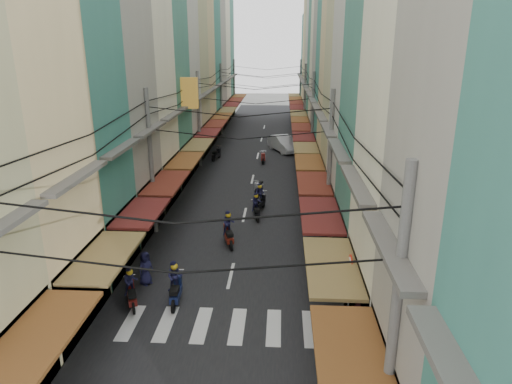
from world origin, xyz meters
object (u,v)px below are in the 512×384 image
at_px(white_car, 284,151).
at_px(traffic_sign, 350,276).
at_px(bicycle, 368,291).
at_px(market_umbrella, 391,305).

bearing_deg(white_car, traffic_sign, -109.69).
bearing_deg(traffic_sign, white_car, 94.36).
bearing_deg(traffic_sign, bicycle, 66.67).
relative_size(white_car, market_umbrella, 2.12).
xyz_separation_m(market_umbrella, traffic_sign, (-1.12, 1.66, 0.09)).
xyz_separation_m(white_car, market_umbrella, (3.43, -32.05, 2.32)).
height_order(bicycle, traffic_sign, traffic_sign).
height_order(white_car, traffic_sign, traffic_sign).
relative_size(bicycle, traffic_sign, 0.53).
xyz_separation_m(white_car, bicycle, (3.70, -27.17, 0.00)).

